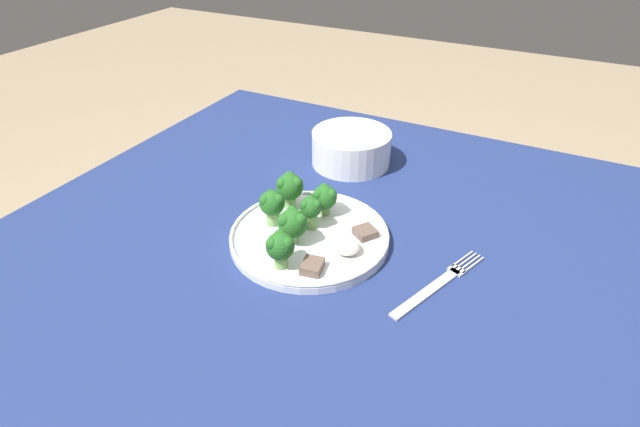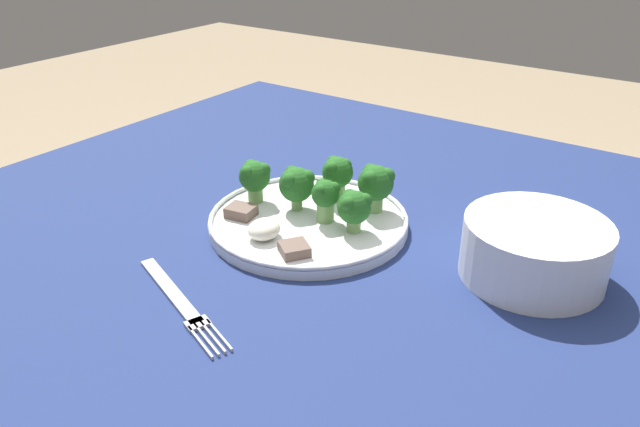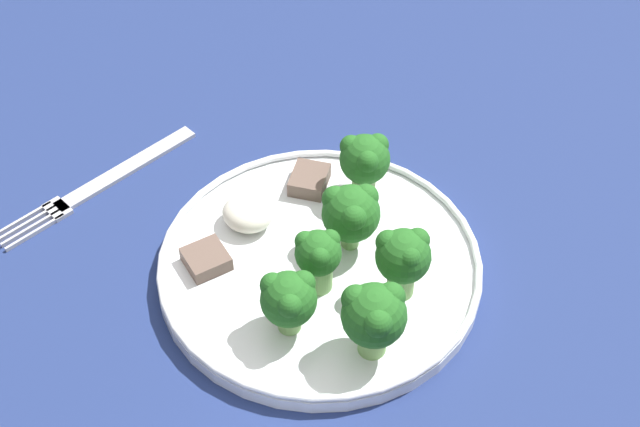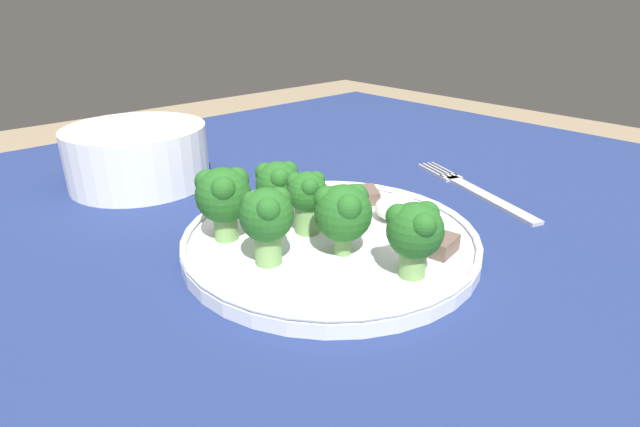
{
  "view_description": "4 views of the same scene",
  "coord_description": "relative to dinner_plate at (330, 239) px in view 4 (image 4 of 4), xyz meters",
  "views": [
    {
      "loc": [
        0.28,
        -0.58,
        1.22
      ],
      "look_at": [
        -0.02,
        -0.01,
        0.78
      ],
      "focal_mm": 28.0,
      "sensor_mm": 36.0,
      "label": 1
    },
    {
      "loc": [
        0.54,
        0.42,
        1.11
      ],
      "look_at": [
        -0.03,
        0.02,
        0.76
      ],
      "focal_mm": 35.0,
      "sensor_mm": 36.0,
      "label": 2
    },
    {
      "loc": [
        -0.23,
        0.41,
        1.28
      ],
      "look_at": [
        -0.02,
        -0.03,
        0.76
      ],
      "focal_mm": 50.0,
      "sensor_mm": 36.0,
      "label": 3
    },
    {
      "loc": [
        -0.31,
        -0.29,
        0.93
      ],
      "look_at": [
        -0.03,
        0.02,
        0.75
      ],
      "focal_mm": 28.0,
      "sensor_mm": 36.0,
      "label": 4
    }
  ],
  "objects": [
    {
      "name": "cream_bowl",
      "position": [
        -0.05,
        0.28,
        0.02
      ],
      "size": [
        0.16,
        0.16,
        0.07
      ],
      "color": "white",
      "rests_on": "table"
    },
    {
      "name": "broccoli_floret_center_left",
      "position": [
        -0.01,
        0.07,
        0.04
      ],
      "size": [
        0.04,
        0.04,
        0.05
      ],
      "color": "#709E56",
      "rests_on": "dinner_plate"
    },
    {
      "name": "dinner_plate",
      "position": [
        0.0,
        0.0,
        0.0
      ],
      "size": [
        0.26,
        0.26,
        0.02
      ],
      "color": "white",
      "rests_on": "table"
    },
    {
      "name": "meat_slice_front_slice",
      "position": [
        0.08,
        0.04,
        0.01
      ],
      "size": [
        0.05,
        0.05,
        0.01
      ],
      "color": "brown",
      "rests_on": "dinner_plate"
    },
    {
      "name": "broccoli_floret_mid_cluster",
      "position": [
        0.0,
        -0.09,
        0.04
      ],
      "size": [
        0.04,
        0.04,
        0.06
      ],
      "color": "#709E56",
      "rests_on": "dinner_plate"
    },
    {
      "name": "sauce_dollop",
      "position": [
        0.07,
        -0.01,
        0.01
      ],
      "size": [
        0.04,
        0.04,
        0.02
      ],
      "color": "silver",
      "rests_on": "dinner_plate"
    },
    {
      "name": "table",
      "position": [
        0.04,
        0.01,
        -0.11
      ],
      "size": [
        1.1,
        1.05,
        0.72
      ],
      "color": "navy",
      "rests_on": "ground_plane"
    },
    {
      "name": "broccoli_floret_front_left",
      "position": [
        -0.07,
        -0.0,
        0.04
      ],
      "size": [
        0.04,
        0.04,
        0.06
      ],
      "color": "#709E56",
      "rests_on": "dinner_plate"
    },
    {
      "name": "broccoli_floret_center_back",
      "position": [
        -0.07,
        0.06,
        0.04
      ],
      "size": [
        0.05,
        0.05,
        0.06
      ],
      "color": "#709E56",
      "rests_on": "dinner_plate"
    },
    {
      "name": "broccoli_floret_back_left",
      "position": [
        -0.01,
        -0.03,
        0.04
      ],
      "size": [
        0.05,
        0.05,
        0.06
      ],
      "color": "#709E56",
      "rests_on": "dinner_plate"
    },
    {
      "name": "broccoli_floret_near_rim_left",
      "position": [
        -0.01,
        0.02,
        0.04
      ],
      "size": [
        0.04,
        0.04,
        0.06
      ],
      "color": "#709E56",
      "rests_on": "dinner_plate"
    },
    {
      "name": "fork",
      "position": [
        0.22,
        -0.01,
        -0.01
      ],
      "size": [
        0.09,
        0.2,
        0.0
      ],
      "color": "#B2B2B7",
      "rests_on": "table"
    },
    {
      "name": "meat_slice_middle_slice",
      "position": [
        0.05,
        -0.08,
        0.01
      ],
      "size": [
        0.04,
        0.04,
        0.01
      ],
      "color": "brown",
      "rests_on": "dinner_plate"
    }
  ]
}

